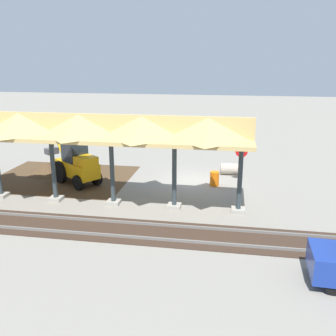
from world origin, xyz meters
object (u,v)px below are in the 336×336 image
at_px(backhoe, 76,163).
at_px(concrete_pipe, 230,169).
at_px(traffic_barrel, 214,179).
at_px(stop_sign, 241,156).

bearing_deg(backhoe, concrete_pipe, -160.52).
xyz_separation_m(backhoe, traffic_barrel, (-8.67, -0.86, -0.82)).
xyz_separation_m(concrete_pipe, traffic_barrel, (0.93, 2.54, 0.06)).
bearing_deg(traffic_barrel, concrete_pipe, -110.15).
bearing_deg(traffic_barrel, stop_sign, -153.51).
height_order(stop_sign, concrete_pipe, stop_sign).
xyz_separation_m(backhoe, concrete_pipe, (-9.60, -3.40, -0.88)).
distance_m(stop_sign, traffic_barrel, 2.20).
relative_size(stop_sign, concrete_pipe, 1.90).
distance_m(backhoe, concrete_pipe, 10.22).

